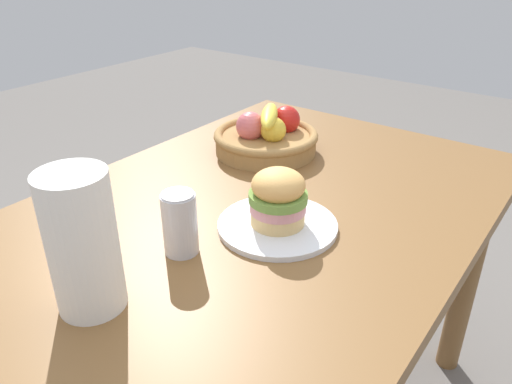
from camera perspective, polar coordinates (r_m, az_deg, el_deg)
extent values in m
cube|color=brown|center=(1.10, -0.92, -3.16)|extent=(1.40, 0.90, 0.04)
cylinder|color=brown|center=(1.67, 23.13, -9.12)|extent=(0.07, 0.07, 0.71)
cylinder|color=brown|center=(1.91, 1.67, -1.82)|extent=(0.07, 0.07, 0.71)
cylinder|color=white|center=(1.03, 2.49, -3.84)|extent=(0.25, 0.25, 0.01)
cylinder|color=#E5BC75|center=(1.02, 2.51, -2.83)|extent=(0.11, 0.11, 0.03)
cylinder|color=pink|center=(1.01, 2.54, -1.56)|extent=(0.12, 0.12, 0.02)
cylinder|color=olive|center=(1.00, 2.56, -0.56)|extent=(0.12, 0.12, 0.02)
ellipsoid|color=#EAAD5D|center=(0.99, 2.60, 0.83)|extent=(0.11, 0.11, 0.07)
cylinder|color=silver|center=(0.94, -8.77, -3.67)|extent=(0.07, 0.07, 0.12)
cylinder|color=silver|center=(0.91, -9.05, -0.28)|extent=(0.06, 0.06, 0.00)
cylinder|color=#9E7542|center=(1.39, 1.13, 5.61)|extent=(0.28, 0.28, 0.05)
torus|color=#9E7542|center=(1.38, 1.14, 6.58)|extent=(0.29, 0.29, 0.02)
sphere|color=red|center=(1.41, 3.50, 8.32)|extent=(0.08, 0.08, 0.08)
sphere|color=#D16066|center=(1.36, -0.66, 7.60)|extent=(0.08, 0.08, 0.08)
sphere|color=gold|center=(1.34, 2.01, 7.17)|extent=(0.07, 0.07, 0.07)
ellipsoid|color=yellow|center=(1.35, 1.54, 8.79)|extent=(0.18, 0.14, 0.05)
cylinder|color=white|center=(0.81, -19.38, -5.58)|extent=(0.11, 0.11, 0.24)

